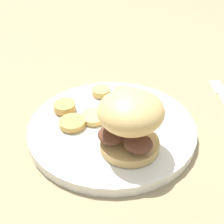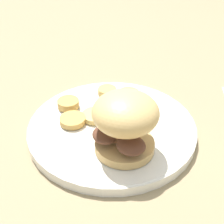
{
  "view_description": "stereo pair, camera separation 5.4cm",
  "coord_description": "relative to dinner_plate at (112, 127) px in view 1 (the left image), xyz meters",
  "views": [
    {
      "loc": [
        0.4,
        -0.18,
        0.36
      ],
      "look_at": [
        0.0,
        0.0,
        0.04
      ],
      "focal_mm": 50.0,
      "sensor_mm": 36.0,
      "label": 1
    },
    {
      "loc": [
        0.42,
        -0.13,
        0.36
      ],
      "look_at": [
        0.0,
        0.0,
        0.04
      ],
      "focal_mm": 50.0,
      "sensor_mm": 36.0,
      "label": 2
    }
  ],
  "objects": [
    {
      "name": "ground_plane",
      "position": [
        0.0,
        0.0,
        -0.01
      ],
      "size": [
        4.0,
        4.0,
        0.0
      ],
      "primitive_type": "plane",
      "color": "#937F5B"
    },
    {
      "name": "potato_round_5",
      "position": [
        -0.03,
        -0.03,
        0.01
      ],
      "size": [
        0.05,
        0.05,
        0.01
      ],
      "primitive_type": "cylinder",
      "color": "#DBB766",
      "rests_on": "dinner_plate"
    },
    {
      "name": "potato_round_3",
      "position": [
        -0.1,
        0.02,
        0.01
      ],
      "size": [
        0.04,
        0.04,
        0.01
      ],
      "primitive_type": "cylinder",
      "color": "tan",
      "rests_on": "dinner_plate"
    },
    {
      "name": "dinner_plate",
      "position": [
        0.0,
        0.0,
        0.0
      ],
      "size": [
        0.3,
        0.3,
        0.02
      ],
      "color": "white",
      "rests_on": "ground_plane"
    },
    {
      "name": "potato_round_2",
      "position": [
        -0.02,
        -0.07,
        0.01
      ],
      "size": [
        0.05,
        0.05,
        0.01
      ],
      "primitive_type": "cylinder",
      "color": "tan",
      "rests_on": "dinner_plate"
    },
    {
      "name": "sandwich",
      "position": [
        0.07,
        -0.0,
        0.06
      ],
      "size": [
        0.11,
        0.1,
        0.1
      ],
      "color": "tan",
      "rests_on": "dinner_plate"
    },
    {
      "name": "potato_round_0",
      "position": [
        -0.06,
        0.05,
        0.02
      ],
      "size": [
        0.04,
        0.04,
        0.02
      ],
      "primitive_type": "cylinder",
      "color": "tan",
      "rests_on": "dinner_plate"
    },
    {
      "name": "potato_round_1",
      "position": [
        -0.07,
        -0.06,
        0.02
      ],
      "size": [
        0.04,
        0.04,
        0.01
      ],
      "primitive_type": "cylinder",
      "color": "tan",
      "rests_on": "dinner_plate"
    },
    {
      "name": "potato_round_4",
      "position": [
        -0.02,
        0.07,
        0.01
      ],
      "size": [
        0.04,
        0.04,
        0.01
      ],
      "primitive_type": "cylinder",
      "color": "#DBB766",
      "rests_on": "dinner_plate"
    }
  ]
}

